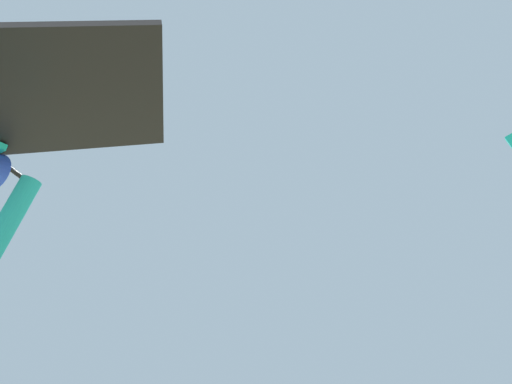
{
  "coord_description": "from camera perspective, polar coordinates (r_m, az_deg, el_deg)",
  "views": [
    {
      "loc": [
        1.95,
        -0.87,
        0.82
      ],
      "look_at": [
        -0.19,
        2.34,
        3.06
      ],
      "focal_mm": 33.4,
      "sensor_mm": 36.0,
      "label": 1
    }
  ],
  "objects": []
}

